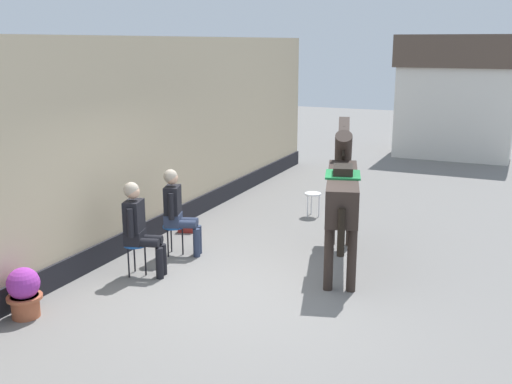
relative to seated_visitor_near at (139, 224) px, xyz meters
The scene contains 9 objects.
ground_plane 3.68m from the seated_visitor_near, 63.41° to the left, with size 40.00×40.00×0.00m, color slate.
pub_facade_wall 2.10m from the seated_visitor_near, 118.69° to the left, with size 0.34×14.00×3.40m.
distant_cottage 12.36m from the seated_visitor_near, 75.86° to the left, with size 3.40×2.60×3.50m.
seated_visitor_near is the anchor object (origin of this frame).
seated_visitor_far 0.98m from the seated_visitor_near, 87.78° to the left, with size 0.61×0.49×1.39m.
saddled_horse_center 3.05m from the seated_visitor_near, 34.05° to the left, with size 1.09×2.92×2.06m.
flower_planter_near 1.86m from the seated_visitor_near, 106.18° to the right, with size 0.43×0.43×0.64m.
spare_stool_white 4.17m from the seated_visitor_near, 71.93° to the left, with size 0.32×0.32×0.46m.
satchel_bag 2.19m from the seated_visitor_near, 102.06° to the left, with size 0.28×0.12×0.20m, color maroon.
Camera 1 is at (3.30, -7.11, 3.32)m, focal length 42.55 mm.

